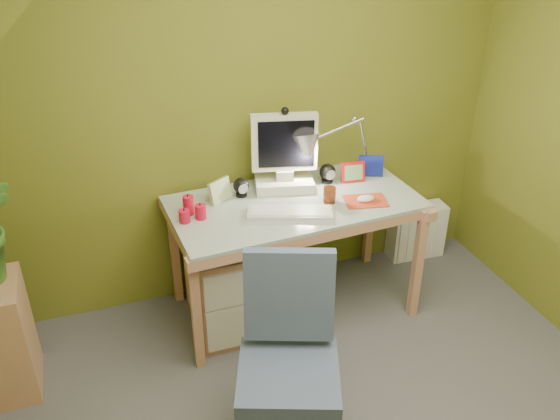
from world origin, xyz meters
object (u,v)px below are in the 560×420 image
object	(u,v)px
side_ledge	(6,337)
task_chair	(288,375)
monitor	(284,147)
radiator	(416,231)
desk_lamp	(355,132)
desk	(294,256)

from	to	relation	value
side_ledge	task_chair	size ratio (longest dim) A/B	0.71
monitor	task_chair	size ratio (longest dim) A/B	0.57
monitor	radiator	world-z (taller)	monitor
task_chair	radiator	xyz separation A→B (m)	(1.42, 1.26, -0.26)
monitor	desk_lamp	size ratio (longest dim) A/B	0.90
desk	radiator	bearing A→B (deg)	11.33
side_ledge	radiator	xyz separation A→B (m)	(2.64, 0.41, -0.13)
desk	desk_lamp	xyz separation A→B (m)	(0.45, 0.18, 0.67)
desk	radiator	world-z (taller)	desk
monitor	side_ledge	bearing A→B (deg)	-155.17
desk_lamp	task_chair	size ratio (longest dim) A/B	0.64
desk_lamp	task_chair	distance (m)	1.56
side_ledge	task_chair	xyz separation A→B (m)	(1.22, -0.85, 0.13)
desk	side_ledge	bearing A→B (deg)	-178.50
desk	task_chair	world-z (taller)	task_chair
desk	desk_lamp	distance (m)	0.83
monitor	task_chair	distance (m)	1.36
monitor	desk_lamp	world-z (taller)	desk_lamp
desk_lamp	side_ledge	bearing A→B (deg)	-159.78
monitor	desk_lamp	distance (m)	0.45
side_ledge	task_chair	bearing A→B (deg)	-34.72
desk	monitor	xyz separation A→B (m)	(0.00, 0.18, 0.64)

